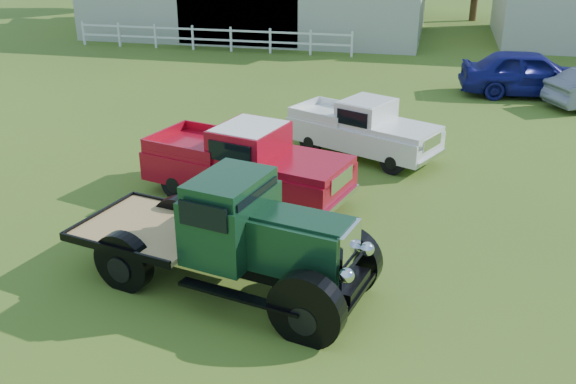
% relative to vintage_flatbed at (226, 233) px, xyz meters
% --- Properties ---
extents(ground, '(120.00, 120.00, 0.00)m').
position_rel_vintage_flatbed_xyz_m(ground, '(0.44, 0.91, -1.09)').
color(ground, '#425D1E').
extents(fence_rail, '(14.20, 0.16, 1.20)m').
position_rel_vintage_flatbed_xyz_m(fence_rail, '(-7.56, 20.91, -0.49)').
color(fence_rail, white).
rests_on(fence_rail, ground).
extents(vintage_flatbed, '(5.87, 3.37, 2.19)m').
position_rel_vintage_flatbed_xyz_m(vintage_flatbed, '(0.00, 0.00, 0.00)').
color(vintage_flatbed, '#143821').
rests_on(vintage_flatbed, ground).
extents(red_pickup, '(5.40, 3.21, 1.85)m').
position_rel_vintage_flatbed_xyz_m(red_pickup, '(-0.77, 3.90, -0.17)').
color(red_pickup, '#A50B1E').
rests_on(red_pickup, ground).
extents(white_pickup, '(4.65, 3.36, 1.60)m').
position_rel_vintage_flatbed_xyz_m(white_pickup, '(1.56, 7.45, -0.30)').
color(white_pickup, silver).
rests_on(white_pickup, ground).
extents(misc_car_blue, '(5.18, 2.49, 1.71)m').
position_rel_vintage_flatbed_xyz_m(misc_car_blue, '(6.82, 15.37, -0.24)').
color(misc_car_blue, navy).
rests_on(misc_car_blue, ground).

